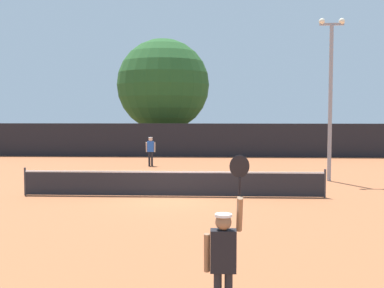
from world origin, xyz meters
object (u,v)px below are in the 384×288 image
object	(u,v)px
tennis_ball	(139,191)
parked_car_mid	(222,140)
player_receiving	(151,148)
parked_car_near	(155,140)
light_pole	(331,88)
player_serving	(224,252)
large_tree	(163,85)

from	to	relation	value
tennis_ball	parked_car_mid	distance (m)	22.80
player_receiving	parked_car_mid	size ratio (longest dim) A/B	0.40
parked_car_near	parked_car_mid	bearing A→B (deg)	-0.61
light_pole	parked_car_mid	size ratio (longest dim) A/B	1.74
player_serving	parked_car_mid	bearing A→B (deg)	89.01
player_serving	player_receiving	bearing A→B (deg)	100.39
player_serving	large_tree	bearing A→B (deg)	97.56
player_serving	large_tree	xyz separation A→B (m)	(-4.37, 32.88, 4.33)
parked_car_near	tennis_ball	bearing A→B (deg)	-83.50
player_serving	player_receiving	world-z (taller)	player_serving
player_serving	light_pole	size ratio (longest dim) A/B	0.34
player_receiving	large_tree	bearing A→B (deg)	-87.73
tennis_ball	large_tree	size ratio (longest dim) A/B	0.01
parked_car_mid	parked_car_near	bearing A→B (deg)	175.05
player_serving	light_pole	bearing A→B (deg)	71.36
player_serving	large_tree	world-z (taller)	large_tree
player_serving	parked_car_mid	xyz separation A→B (m)	(0.60, 34.58, -0.36)
large_tree	light_pole	bearing A→B (deg)	-61.12
parked_car_mid	tennis_ball	bearing A→B (deg)	-102.74
player_receiving	large_tree	size ratio (longest dim) A/B	0.18
light_pole	parked_car_near	bearing A→B (deg)	118.65
parked_car_near	parked_car_mid	size ratio (longest dim) A/B	0.98
player_serving	parked_car_near	size ratio (longest dim) A/B	0.60
player_serving	player_receiving	size ratio (longest dim) A/B	1.49
player_receiving	player_serving	bearing A→B (deg)	100.39
light_pole	large_tree	distance (m)	19.89
large_tree	parked_car_mid	xyz separation A→B (m)	(4.97, 1.70, -4.69)
player_receiving	large_tree	xyz separation A→B (m)	(-0.46, 11.57, 4.41)
light_pole	parked_car_mid	bearing A→B (deg)	103.62
player_receiving	light_pole	world-z (taller)	light_pole
tennis_ball	light_pole	bearing A→B (deg)	21.98
light_pole	player_receiving	bearing A→B (deg)	147.49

